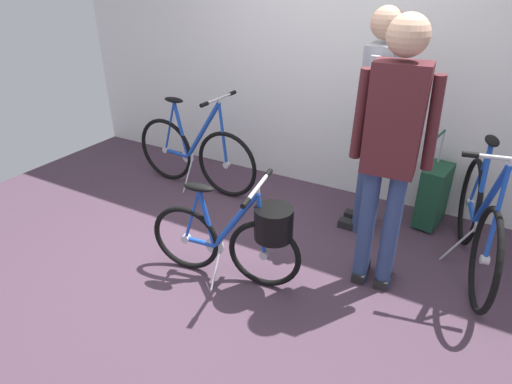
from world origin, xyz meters
TOP-DOWN VIEW (x-y plane):
  - ground_plane at (0.00, 0.00)m, footprint 6.03×6.03m
  - back_wall at (0.00, 1.72)m, footprint 6.03×0.10m
  - folding_bike_foreground at (0.02, -0.05)m, footprint 1.11×0.53m
  - display_bike_left at (1.42, 0.91)m, footprint 0.53×1.48m
  - display_bike_right at (-1.15, 1.01)m, footprint 1.42×0.53m
  - visitor_near_wall at (0.55, 1.09)m, footprint 0.29×0.54m
  - visitor_browsing at (0.84, 0.39)m, footprint 0.54×0.30m
  - rolling_suitcase at (1.05, 1.42)m, footprint 0.23×0.38m

SIDE VIEW (x-z plane):
  - ground_plane at x=0.00m, z-range 0.00..0.00m
  - rolling_suitcase at x=1.05m, z-range -0.13..0.70m
  - display_bike_right at x=-1.15m, z-range -0.12..0.86m
  - folding_bike_foreground at x=0.02m, z-range -0.01..0.78m
  - display_bike_left at x=1.42m, z-range -0.13..0.91m
  - visitor_near_wall at x=0.55m, z-range 0.15..1.93m
  - visitor_browsing at x=0.84m, z-range 0.15..1.95m
  - back_wall at x=0.00m, z-range 0.00..3.17m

